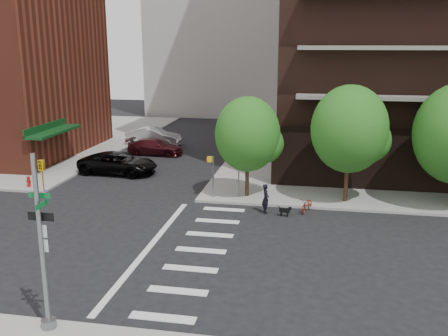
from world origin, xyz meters
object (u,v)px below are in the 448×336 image
at_px(dog_walker, 266,199).
at_px(fire_hydrant, 29,181).
at_px(parked_car_black, 118,163).
at_px(traffic_signal, 44,257).
at_px(scooter, 307,205).
at_px(parked_car_maroon, 155,147).
at_px(parked_car_silver, 154,137).

bearing_deg(dog_walker, fire_hydrant, 64.54).
relative_size(parked_car_black, dog_walker, 3.37).
xyz_separation_m(traffic_signal, parked_car_black, (-5.71, 20.14, -1.90)).
relative_size(fire_hydrant, dog_walker, 0.43).
xyz_separation_m(parked_car_black, scooter, (13.93, -6.15, -0.39)).
distance_m(fire_hydrant, parked_car_black, 6.50).
bearing_deg(fire_hydrant, dog_walker, -7.00).
xyz_separation_m(parked_car_black, parked_car_maroon, (0.68, 6.68, -0.10)).
xyz_separation_m(parked_car_maroon, dog_walker, (10.94, -13.49, 0.16)).
height_order(parked_car_silver, dog_walker, dog_walker).
xyz_separation_m(fire_hydrant, parked_car_silver, (3.63, 15.40, 0.29)).
bearing_deg(parked_car_black, parked_car_silver, 8.01).
relative_size(parked_car_silver, dog_walker, 2.99).
relative_size(traffic_signal, parked_car_maroon, 1.24).
bearing_deg(parked_car_silver, parked_car_maroon, -160.62).
distance_m(parked_car_maroon, dog_walker, 17.37).
bearing_deg(fire_hydrant, scooter, -4.07).
bearing_deg(traffic_signal, parked_car_black, 105.84).
bearing_deg(scooter, parked_car_silver, 150.09).
distance_m(parked_car_black, dog_walker, 13.47).
distance_m(parked_car_silver, dog_walker, 21.28).
relative_size(fire_hydrant, parked_car_black, 0.13).
bearing_deg(fire_hydrant, parked_car_silver, 76.75).
height_order(parked_car_maroon, scooter, parked_car_maroon).
bearing_deg(traffic_signal, parked_car_maroon, 100.62).
height_order(traffic_signal, scooter, traffic_signal).
bearing_deg(parked_car_silver, scooter, -138.98).
height_order(traffic_signal, parked_car_maroon, traffic_signal).
relative_size(scooter, dog_walker, 0.92).
bearing_deg(traffic_signal, scooter, 59.57).
bearing_deg(parked_car_silver, fire_hydrant, 166.56).
height_order(parked_car_black, dog_walker, dog_walker).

